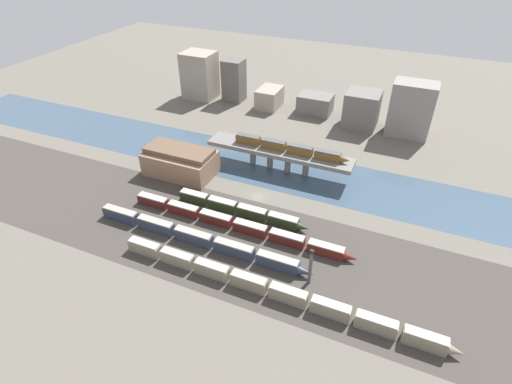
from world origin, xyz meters
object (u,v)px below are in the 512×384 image
object	(u,v)px
train_yard_outer	(240,210)
warehouse_building	(180,161)
train_on_bridge	(290,148)
train_yard_near	(272,290)
train_yard_mid	(197,238)
train_yard_far	(237,225)
signal_tower	(310,267)

from	to	relation	value
train_yard_outer	warehouse_building	xyz separation A→B (m)	(-30.92, 13.92, 3.09)
train_on_bridge	train_yard_near	size ratio (longest dim) A/B	0.49
train_yard_mid	train_yard_outer	distance (m)	18.39
train_yard_near	train_yard_far	bearing A→B (deg)	134.28
train_yard_outer	signal_tower	xyz separation A→B (m)	(29.03, -19.16, 3.90)
train_yard_mid	signal_tower	distance (m)	34.97
train_yard_far	signal_tower	size ratio (longest dim) A/B	6.32
train_yard_mid	train_yard_near	bearing A→B (deg)	-19.18
train_yard_mid	train_on_bridge	bearing A→B (deg)	76.75
train_on_bridge	warehouse_building	xyz separation A→B (m)	(-36.63, -16.97, -5.08)
signal_tower	train_on_bridge	bearing A→B (deg)	114.99
train_on_bridge	train_yard_outer	xyz separation A→B (m)	(-5.70, -30.89, -8.18)
train_yard_near	train_yard_mid	distance (m)	28.87
train_yard_mid	signal_tower	size ratio (longest dim) A/B	5.97
train_yard_near	train_yard_outer	size ratio (longest dim) A/B	1.98
train_yard_mid	signal_tower	xyz separation A→B (m)	(34.72, -1.68, 3.76)
train_yard_far	train_yard_mid	bearing A→B (deg)	-126.88
train_yard_far	warehouse_building	distance (m)	39.28
train_yard_outer	warehouse_building	bearing A→B (deg)	155.77
train_yard_mid	train_yard_outer	xyz separation A→B (m)	(5.69, 17.49, -0.13)
train_on_bridge	train_yard_mid	bearing A→B (deg)	-103.25
train_yard_outer	warehouse_building	world-z (taller)	warehouse_building
train_yard_near	warehouse_building	size ratio (longest dim) A/B	3.51
train_yard_mid	signal_tower	bearing A→B (deg)	-2.76
train_yard_mid	warehouse_building	xyz separation A→B (m)	(-25.23, 31.41, 2.96)
signal_tower	warehouse_building	bearing A→B (deg)	151.11
train_yard_outer	train_yard_mid	bearing A→B (deg)	-108.03
train_yard_mid	train_yard_outer	bearing A→B (deg)	71.97
train_yard_mid	warehouse_building	distance (m)	40.40
train_on_bridge	signal_tower	distance (m)	55.39
warehouse_building	train_yard_far	bearing A→B (deg)	-32.38
train_yard_near	warehouse_building	distance (m)	66.61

